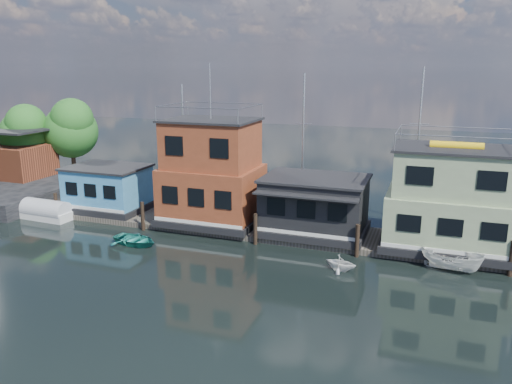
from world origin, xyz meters
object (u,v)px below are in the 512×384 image
at_px(tarp_runabout, 46,211).
at_px(houseboat_blue, 108,188).
at_px(houseboat_dark, 315,205).
at_px(dinghy_white, 341,263).
at_px(houseboat_green, 451,201).
at_px(houseboat_red, 212,174).
at_px(motorboat, 452,260).
at_px(dinghy_teal, 135,240).

bearing_deg(tarp_runabout, houseboat_blue, 40.91).
distance_m(houseboat_dark, dinghy_white, 6.38).
bearing_deg(houseboat_green, tarp_runabout, -174.34).
distance_m(houseboat_green, tarp_runabout, 30.67).
bearing_deg(tarp_runabout, houseboat_red, 15.80).
xyz_separation_m(houseboat_blue, dinghy_white, (20.42, -5.36, -1.70)).
bearing_deg(houseboat_dark, tarp_runabout, -172.04).
relative_size(houseboat_red, dinghy_white, 6.15).
xyz_separation_m(motorboat, tarp_runabout, (-30.61, 0.21, -0.07)).
distance_m(houseboat_blue, houseboat_green, 26.53).
relative_size(houseboat_red, dinghy_teal, 3.47).
relative_size(houseboat_blue, dinghy_teal, 1.87).
distance_m(dinghy_white, dinghy_teal, 14.25).
bearing_deg(houseboat_green, houseboat_dark, -179.88).
bearing_deg(houseboat_dark, dinghy_white, -61.35).
bearing_deg(houseboat_green, dinghy_white, -138.58).
height_order(houseboat_red, houseboat_green, houseboat_red).
xyz_separation_m(houseboat_blue, houseboat_dark, (17.50, -0.02, 0.21)).
bearing_deg(houseboat_dark, houseboat_red, 179.86).
xyz_separation_m(motorboat, dinghy_white, (-6.31, -2.14, -0.21)).
xyz_separation_m(dinghy_white, dinghy_teal, (-14.24, -0.34, -0.15)).
xyz_separation_m(houseboat_green, dinghy_white, (-6.08, -5.36, -3.04)).
xyz_separation_m(houseboat_red, dinghy_teal, (-3.32, -5.70, -3.75)).
relative_size(houseboat_blue, houseboat_green, 0.76).
bearing_deg(tarp_runabout, motorboat, 2.72).
relative_size(motorboat, dinghy_teal, 1.09).
xyz_separation_m(houseboat_green, dinghy_teal, (-20.32, -5.70, -3.20)).
bearing_deg(houseboat_blue, houseboat_red, 0.00).
bearing_deg(dinghy_white, dinghy_teal, 101.21).
height_order(houseboat_red, motorboat, houseboat_red).
relative_size(motorboat, tarp_runabout, 0.85).
relative_size(houseboat_dark, houseboat_green, 0.88).
bearing_deg(houseboat_red, motorboat, -10.60).
height_order(motorboat, dinghy_teal, motorboat).
relative_size(dinghy_white, dinghy_teal, 0.56).
distance_m(houseboat_blue, tarp_runabout, 5.15).
height_order(dinghy_white, dinghy_teal, dinghy_white).
bearing_deg(houseboat_red, houseboat_dark, -0.14).
relative_size(dinghy_white, tarp_runabout, 0.44).
bearing_deg(dinghy_teal, houseboat_dark, -53.63).
xyz_separation_m(houseboat_dark, houseboat_green, (9.00, 0.02, 1.13)).
relative_size(tarp_runabout, dinghy_teal, 1.27).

